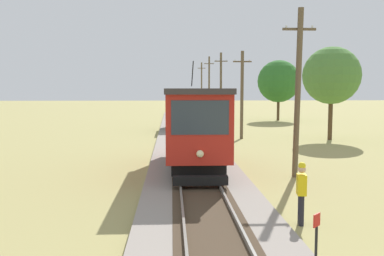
% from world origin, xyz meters
% --- Properties ---
extents(red_tram, '(2.60, 8.54, 4.79)m').
position_xyz_m(red_tram, '(0.00, 14.42, 2.19)').
color(red_tram, red).
rests_on(red_tram, rail_right).
extents(freight_car, '(2.40, 5.20, 2.31)m').
position_xyz_m(freight_car, '(0.00, 33.50, 1.56)').
color(freight_car, '#384C33').
rests_on(freight_car, rail_right).
extents(utility_pole_near_tram, '(1.40, 0.61, 7.13)m').
position_xyz_m(utility_pole_near_tram, '(4.29, 12.85, 3.66)').
color(utility_pole_near_tram, brown).
rests_on(utility_pole_near_tram, ground).
extents(utility_pole_mid, '(1.40, 0.32, 6.62)m').
position_xyz_m(utility_pole_mid, '(4.29, 27.10, 3.41)').
color(utility_pole_mid, brown).
rests_on(utility_pole_mid, ground).
extents(utility_pole_far, '(1.40, 0.46, 7.64)m').
position_xyz_m(utility_pole_far, '(4.29, 40.85, 3.92)').
color(utility_pole_far, brown).
rests_on(utility_pole_far, ground).
extents(utility_pole_distant, '(1.40, 0.36, 8.27)m').
position_xyz_m(utility_pole_distant, '(4.29, 55.28, 4.23)').
color(utility_pole_distant, brown).
rests_on(utility_pole_distant, ground).
extents(utility_pole_horizon, '(1.40, 0.47, 8.36)m').
position_xyz_m(utility_pole_horizon, '(4.29, 70.25, 4.28)').
color(utility_pole_horizon, brown).
rests_on(utility_pole_horizon, ground).
extents(trackside_signal_marker, '(0.21, 0.21, 1.18)m').
position_xyz_m(trackside_signal_marker, '(2.03, 3.75, 0.67)').
color(trackside_signal_marker, black).
rests_on(trackside_signal_marker, ground).
extents(gravel_pile, '(2.82, 2.82, 0.95)m').
position_xyz_m(gravel_pile, '(3.62, 37.95, 0.47)').
color(gravel_pile, gray).
rests_on(gravel_pile, ground).
extents(track_worker, '(0.29, 0.41, 1.78)m').
position_xyz_m(track_worker, '(2.58, 6.60, 0.98)').
color(track_worker, black).
rests_on(track_worker, ground).
extents(tree_left_near, '(4.23, 4.23, 6.89)m').
position_xyz_m(tree_left_near, '(10.77, 26.16, 4.76)').
color(tree_left_near, '#4C3823').
rests_on(tree_left_near, ground).
extents(tree_right_near, '(5.01, 5.01, 7.17)m').
position_xyz_m(tree_right_near, '(11.73, 45.48, 4.66)').
color(tree_right_near, '#4C3823').
rests_on(tree_right_near, ground).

